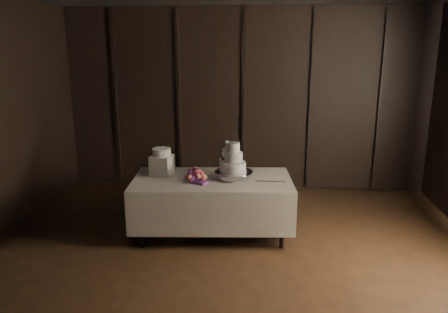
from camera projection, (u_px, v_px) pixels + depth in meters
room at (219, 148)px, 3.89m from camera, size 6.08×7.08×3.08m
display_table at (212, 204)px, 5.58m from camera, size 2.08×1.23×0.76m
cake_stand at (233, 175)px, 5.49m from camera, size 0.59×0.59×0.09m
wedding_cake at (231, 160)px, 5.42m from camera, size 0.34×0.31×0.37m
bouquet at (196, 175)px, 5.40m from camera, size 0.45×0.50×0.20m
box_pedestal at (162, 165)px, 5.63m from camera, size 0.30×0.30×0.25m
small_cake at (162, 152)px, 5.59m from camera, size 0.30×0.30×0.10m
cake_knife at (267, 181)px, 5.35m from camera, size 0.37×0.03×0.01m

